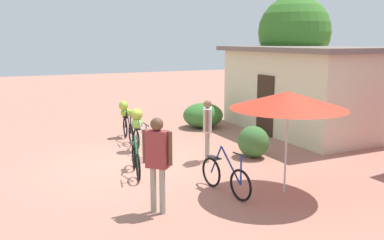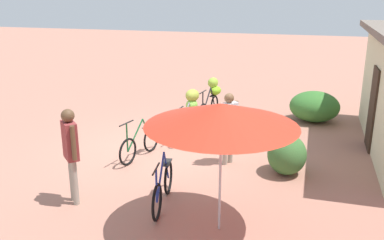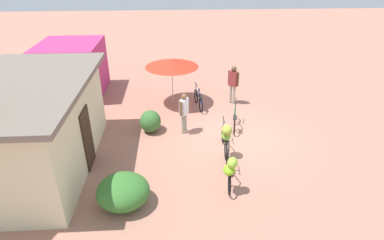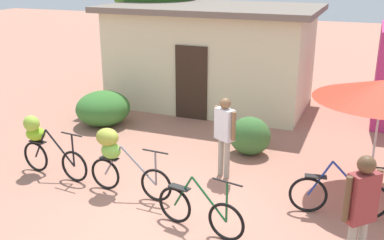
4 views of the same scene
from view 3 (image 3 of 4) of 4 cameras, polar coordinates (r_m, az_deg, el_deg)
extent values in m
plane|color=#AA725E|center=(12.27, 7.17, -2.95)|extent=(60.00, 60.00, 0.00)
cube|color=beige|center=(11.02, -26.77, -1.57)|extent=(5.58, 3.24, 2.76)
cube|color=#72665B|center=(10.46, -28.46, 5.40)|extent=(6.08, 3.74, 0.16)
cube|color=#332319|center=(10.65, -18.22, -3.18)|extent=(0.90, 0.06, 2.00)
cube|color=#C02E6F|center=(16.57, -20.68, 8.55)|extent=(3.20, 2.80, 2.49)
ellipsoid|color=#36712D|center=(9.11, -12.25, -12.42)|extent=(1.40, 1.46, 0.89)
ellipsoid|color=#396B32|center=(12.45, -7.47, -0.23)|extent=(0.92, 0.82, 0.86)
cylinder|color=beige|center=(14.47, -3.54, 6.71)|extent=(0.04, 0.04, 2.05)
cone|color=red|center=(14.16, -3.65, 10.20)|extent=(2.36, 2.36, 0.35)
torus|color=black|center=(10.22, 6.41, -7.79)|extent=(0.64, 0.12, 0.63)
torus|color=black|center=(9.41, 6.74, -11.40)|extent=(0.64, 0.12, 0.63)
cylinder|color=black|center=(9.35, 6.79, -9.19)|extent=(0.39, 0.08, 0.66)
cylinder|color=black|center=(9.76, 6.61, -7.40)|extent=(0.69, 0.11, 0.67)
cylinder|color=black|center=(9.85, 6.61, -4.67)|extent=(0.50, 0.08, 0.03)
cylinder|color=black|center=(10.03, 6.51, -6.26)|extent=(0.04, 0.04, 0.66)
cube|color=black|center=(9.28, 6.82, -9.35)|extent=(0.37, 0.18, 0.02)
ellipsoid|color=#84BF24|center=(9.14, 6.69, -8.86)|extent=(0.49, 0.43, 0.27)
ellipsoid|color=#97C23C|center=(9.00, 7.26, -7.64)|extent=(0.44, 0.39, 0.32)
torus|color=black|center=(11.73, 5.57, -2.64)|extent=(0.62, 0.08, 0.62)
torus|color=black|center=(10.82, 6.10, -5.56)|extent=(0.62, 0.08, 0.62)
cylinder|color=slate|center=(10.81, 6.09, -3.64)|extent=(0.41, 0.06, 0.64)
cylinder|color=slate|center=(11.27, 5.81, -2.20)|extent=(0.73, 0.07, 0.65)
cylinder|color=black|center=(11.42, 5.72, 0.13)|extent=(0.50, 0.06, 0.03)
cylinder|color=slate|center=(11.57, 5.64, -1.27)|extent=(0.04, 0.04, 0.64)
cube|color=black|center=(10.73, 6.14, -3.72)|extent=(0.37, 0.16, 0.02)
ellipsoid|color=#79B940|center=(10.69, 6.16, -2.83)|extent=(0.40, 0.34, 0.30)
ellipsoid|color=#97A338|center=(10.51, 6.29, -1.81)|extent=(0.47, 0.40, 0.33)
torus|color=black|center=(13.17, 7.69, 0.86)|extent=(0.62, 0.17, 0.63)
torus|color=black|center=(12.32, 7.61, -1.14)|extent=(0.62, 0.17, 0.63)
cylinder|color=#19592D|center=(12.33, 7.71, 0.43)|extent=(0.36, 0.11, 0.61)
cylinder|color=#19592D|center=(12.76, 7.75, 1.41)|extent=(0.64, 0.16, 0.62)
cylinder|color=black|center=(12.88, 7.88, 3.50)|extent=(0.50, 0.13, 0.03)
cylinder|color=#19592D|center=(13.02, 7.79, 2.16)|extent=(0.04, 0.04, 0.67)
cube|color=black|center=(12.25, 7.72, 0.48)|extent=(0.38, 0.21, 0.02)
torus|color=black|center=(14.78, 0.72, 4.29)|extent=(0.65, 0.14, 0.65)
torus|color=black|center=(13.90, 1.59, 2.69)|extent=(0.65, 0.14, 0.65)
cylinder|color=navy|center=(13.92, 1.45, 4.19)|extent=(0.38, 0.09, 0.67)
cylinder|color=navy|center=(14.36, 1.00, 4.97)|extent=(0.66, 0.13, 0.67)
cylinder|color=black|center=(14.54, 0.74, 6.49)|extent=(0.50, 0.10, 0.03)
cylinder|color=navy|center=(14.66, 0.73, 5.38)|extent=(0.04, 0.04, 0.61)
cube|color=black|center=(13.84, 1.52, 4.18)|extent=(0.38, 0.19, 0.02)
cylinder|color=gray|center=(12.34, -1.22, -0.41)|extent=(0.11, 0.11, 0.79)
cylinder|color=gray|center=(12.20, -1.62, -0.77)|extent=(0.11, 0.11, 0.79)
cube|color=silver|center=(11.95, -1.46, 2.38)|extent=(0.45, 0.38, 0.62)
cylinder|color=brown|center=(12.13, -0.90, 2.97)|extent=(0.08, 0.08, 0.56)
cylinder|color=brown|center=(11.74, -2.04, 2.05)|extent=(0.08, 0.08, 0.56)
sphere|color=brown|center=(11.77, -1.48, 4.22)|extent=(0.21, 0.21, 0.21)
cylinder|color=gray|center=(14.76, 7.54, 4.46)|extent=(0.11, 0.11, 0.86)
cylinder|color=gray|center=(14.85, 6.97, 4.65)|extent=(0.11, 0.11, 0.86)
cube|color=maroon|center=(14.52, 7.44, 7.36)|extent=(0.42, 0.43, 0.68)
cylinder|color=brown|center=(14.38, 8.28, 7.24)|extent=(0.08, 0.08, 0.62)
cylinder|color=brown|center=(14.63, 6.63, 7.72)|extent=(0.08, 0.08, 0.62)
sphere|color=brown|center=(14.36, 7.55, 9.07)|extent=(0.23, 0.23, 0.23)
camera|label=1|loc=(20.99, 11.36, 18.86)|focal=38.71mm
camera|label=2|loc=(19.59, -7.82, 20.28)|focal=39.02mm
camera|label=4|loc=(15.77, 29.56, 16.36)|focal=42.70mm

